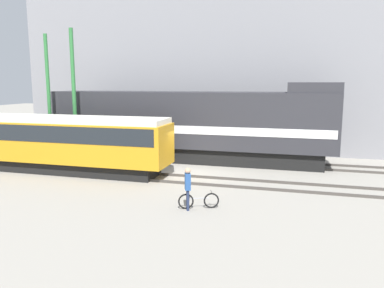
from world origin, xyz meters
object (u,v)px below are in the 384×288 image
at_px(utility_pole_left, 49,99).
at_px(streetcar, 69,141).
at_px(bicycle, 199,201).
at_px(freight_locomotive, 191,125).
at_px(person, 188,184).
at_px(utility_pole_center, 74,97).

bearing_deg(utility_pole_left, streetcar, -40.04).
bearing_deg(bicycle, utility_pole_left, 150.42).
distance_m(freight_locomotive, streetcar, 7.70).
height_order(bicycle, person, person).
bearing_deg(person, bicycle, 38.28).
bearing_deg(person, utility_pole_center, 143.76).
bearing_deg(person, streetcar, 152.04).
bearing_deg(freight_locomotive, utility_pole_left, -163.92).
bearing_deg(streetcar, bicycle, -25.32).
height_order(freight_locomotive, streetcar, freight_locomotive).
bearing_deg(streetcar, freight_locomotive, 41.25).
bearing_deg(utility_pole_left, bicycle, -29.58).
bearing_deg(utility_pole_left, utility_pole_center, 0.00).
xyz_separation_m(freight_locomotive, utility_pole_center, (-6.93, -2.53, 1.83)).
relative_size(streetcar, utility_pole_left, 1.45).
xyz_separation_m(bicycle, utility_pole_center, (-9.87, 6.66, 3.89)).
xyz_separation_m(streetcar, person, (8.34, -4.42, -0.77)).
bearing_deg(person, utility_pole_left, 148.49).
height_order(streetcar, utility_pole_center, utility_pole_center).
xyz_separation_m(person, utility_pole_left, (-11.35, 6.96, 3.00)).
height_order(person, utility_pole_center, utility_pole_center).
bearing_deg(utility_pole_left, freight_locomotive, 16.08).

